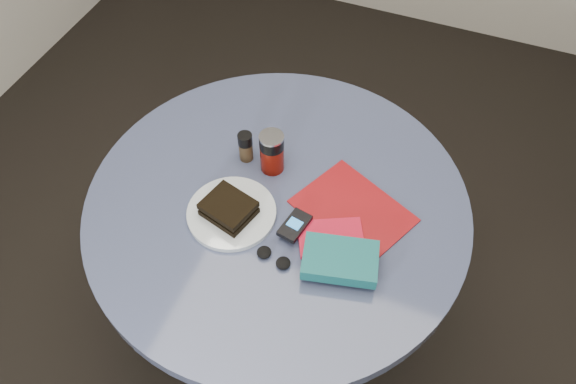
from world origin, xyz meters
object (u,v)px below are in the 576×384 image
at_px(magazine, 353,211).
at_px(headphones, 274,258).
at_px(table, 278,235).
at_px(plate, 232,213).
at_px(mp3_player, 295,225).
at_px(novel, 340,260).
at_px(soda_can, 272,152).
at_px(pepper_grinder, 246,147).
at_px(sandwich, 229,208).
at_px(red_book, 331,238).

distance_m(magazine, headphones, 0.25).
height_order(table, plate, plate).
bearing_deg(mp3_player, novel, -22.84).
xyz_separation_m(table, mp3_player, (0.08, -0.07, 0.19)).
bearing_deg(novel, soda_can, 126.49).
relative_size(soda_can, mp3_player, 1.26).
distance_m(pepper_grinder, mp3_player, 0.28).
distance_m(sandwich, red_book, 0.26).
distance_m(pepper_grinder, novel, 0.42).
height_order(magazine, red_book, red_book).
xyz_separation_m(soda_can, magazine, (0.25, -0.06, -0.06)).
bearing_deg(soda_can, plate, -100.86).
relative_size(novel, headphones, 1.83).
bearing_deg(plate, mp3_player, 4.20).
bearing_deg(sandwich, mp3_player, 6.66).
relative_size(novel, mp3_player, 1.80).
bearing_deg(novel, red_book, 111.06).
bearing_deg(plate, pepper_grinder, 103.16).
height_order(plate, pepper_grinder, pepper_grinder).
distance_m(magazine, novel, 0.17).
bearing_deg(soda_can, headphones, -66.70).
bearing_deg(plate, soda_can, 79.14).
distance_m(red_book, mp3_player, 0.09).
xyz_separation_m(magazine, mp3_player, (-0.12, -0.11, 0.02)).
bearing_deg(pepper_grinder, mp3_player, -39.89).
relative_size(sandwich, red_book, 0.90).
height_order(soda_can, novel, soda_can).
bearing_deg(novel, headphones, -178.95).
xyz_separation_m(plate, magazine, (0.28, 0.12, -0.00)).
xyz_separation_m(sandwich, pepper_grinder, (-0.04, 0.20, 0.01)).
xyz_separation_m(table, pepper_grinder, (-0.13, 0.10, 0.21)).
bearing_deg(magazine, mp3_player, -110.91).
bearing_deg(mp3_player, soda_can, 127.54).
relative_size(pepper_grinder, mp3_player, 0.93).
distance_m(red_book, headphones, 0.15).
xyz_separation_m(novel, mp3_player, (-0.14, 0.06, -0.01)).
relative_size(pepper_grinder, magazine, 0.33).
relative_size(table, pepper_grinder, 11.05).
relative_size(pepper_grinder, headphones, 0.94).
xyz_separation_m(plate, soda_can, (0.04, 0.18, 0.05)).
distance_m(plate, novel, 0.31).
relative_size(soda_can, pepper_grinder, 1.35).
distance_m(red_book, novel, 0.08).
bearing_deg(novel, table, 135.60).
distance_m(sandwich, magazine, 0.32).
height_order(table, mp3_player, mp3_player).
bearing_deg(magazine, red_book, -77.90).
xyz_separation_m(plate, mp3_player, (0.17, 0.01, 0.02)).
relative_size(plate, novel, 1.30).
xyz_separation_m(red_book, headphones, (-0.11, -0.10, -0.00)).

